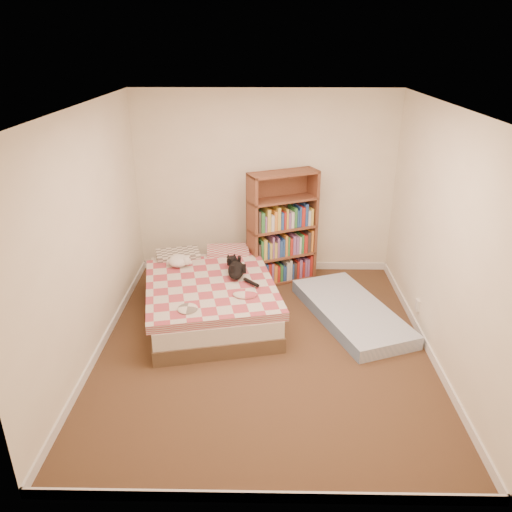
{
  "coord_description": "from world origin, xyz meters",
  "views": [
    {
      "loc": [
        -0.01,
        -4.57,
        3.06
      ],
      "look_at": [
        -0.09,
        0.3,
        0.93
      ],
      "focal_mm": 35.0,
      "sensor_mm": 36.0,
      "label": 1
    }
  ],
  "objects_px": {
    "bookshelf": "(282,242)",
    "floor_mattress": "(351,312)",
    "white_dog": "(179,261)",
    "bed": "(210,295)",
    "black_cat": "(237,268)"
  },
  "relations": [
    {
      "from": "bookshelf",
      "to": "floor_mattress",
      "type": "bearing_deg",
      "value": -76.56
    },
    {
      "from": "floor_mattress",
      "to": "white_dog",
      "type": "bearing_deg",
      "value": 148.44
    },
    {
      "from": "bookshelf",
      "to": "white_dog",
      "type": "bearing_deg",
      "value": -178.46
    },
    {
      "from": "bed",
      "to": "black_cat",
      "type": "distance_m",
      "value": 0.45
    },
    {
      "from": "floor_mattress",
      "to": "black_cat",
      "type": "distance_m",
      "value": 1.46
    },
    {
      "from": "floor_mattress",
      "to": "black_cat",
      "type": "relative_size",
      "value": 2.33
    },
    {
      "from": "bookshelf",
      "to": "black_cat",
      "type": "xyz_separation_m",
      "value": [
        -0.57,
        -0.84,
        -0.01
      ]
    },
    {
      "from": "black_cat",
      "to": "white_dog",
      "type": "distance_m",
      "value": 0.76
    },
    {
      "from": "black_cat",
      "to": "white_dog",
      "type": "relative_size",
      "value": 2.07
    },
    {
      "from": "bookshelf",
      "to": "floor_mattress",
      "type": "distance_m",
      "value": 1.39
    },
    {
      "from": "bed",
      "to": "floor_mattress",
      "type": "xyz_separation_m",
      "value": [
        1.68,
        -0.1,
        -0.16
      ]
    },
    {
      "from": "floor_mattress",
      "to": "black_cat",
      "type": "height_order",
      "value": "black_cat"
    },
    {
      "from": "bed",
      "to": "floor_mattress",
      "type": "height_order",
      "value": "bed"
    },
    {
      "from": "bed",
      "to": "bookshelf",
      "type": "distance_m",
      "value": 1.33
    },
    {
      "from": "bookshelf",
      "to": "floor_mattress",
      "type": "xyz_separation_m",
      "value": [
        0.8,
        -1.03,
        -0.48
      ]
    }
  ]
}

